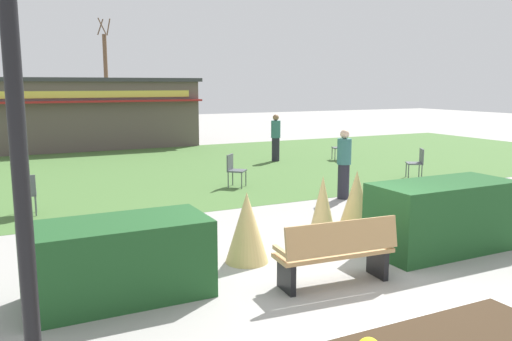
# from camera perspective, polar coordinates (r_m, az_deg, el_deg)

# --- Properties ---
(ground_plane) EXTENTS (80.00, 80.00, 0.00)m
(ground_plane) POSITION_cam_1_polar(r_m,az_deg,el_deg) (7.79, 8.65, -11.43)
(ground_plane) COLOR #999691
(lawn_patch) EXTENTS (36.00, 12.00, 0.01)m
(lawn_patch) POSITION_cam_1_polar(r_m,az_deg,el_deg) (17.15, -11.82, -0.03)
(lawn_patch) COLOR #446B33
(lawn_patch) RESTS_ON ground_plane
(park_bench) EXTENTS (1.73, 0.65, 0.95)m
(park_bench) POSITION_cam_1_polar(r_m,az_deg,el_deg) (7.34, 8.80, -8.79)
(park_bench) COLOR tan
(park_bench) RESTS_ON ground_plane
(hedge_left) EXTENTS (2.33, 1.10, 1.03)m
(hedge_left) POSITION_cam_1_polar(r_m,az_deg,el_deg) (7.06, -14.86, -9.46)
(hedge_left) COLOR #1E4C23
(hedge_left) RESTS_ON ground_plane
(hedge_right) EXTENTS (2.47, 1.10, 1.16)m
(hedge_right) POSITION_cam_1_polar(r_m,az_deg,el_deg) (9.25, 19.70, -4.75)
(hedge_right) COLOR #1E4C23
(hedge_right) RESTS_ON ground_plane
(ornamental_grass_behind_left) EXTENTS (0.68, 0.68, 1.12)m
(ornamental_grass_behind_left) POSITION_cam_1_polar(r_m,az_deg,el_deg) (8.16, -1.01, -6.23)
(ornamental_grass_behind_left) COLOR tan
(ornamental_grass_behind_left) RESTS_ON ground_plane
(ornamental_grass_behind_right) EXTENTS (0.52, 0.52, 1.00)m
(ornamental_grass_behind_right) POSITION_cam_1_polar(r_m,az_deg,el_deg) (9.81, 10.72, -4.08)
(ornamental_grass_behind_right) COLOR tan
(ornamental_grass_behind_right) RESTS_ON ground_plane
(ornamental_grass_behind_center) EXTENTS (0.52, 0.52, 1.17)m
(ornamental_grass_behind_center) POSITION_cam_1_polar(r_m,az_deg,el_deg) (9.36, 7.29, -4.10)
(ornamental_grass_behind_center) COLOR tan
(ornamental_grass_behind_center) RESTS_ON ground_plane
(ornamental_grass_behind_far) EXTENTS (0.71, 0.71, 1.20)m
(ornamental_grass_behind_far) POSITION_cam_1_polar(r_m,az_deg,el_deg) (9.82, 10.91, -3.46)
(ornamental_grass_behind_far) COLOR tan
(ornamental_grass_behind_far) RESTS_ON ground_plane
(lamppost_near) EXTENTS (0.36, 0.36, 4.02)m
(lamppost_near) POSITION_cam_1_polar(r_m,az_deg,el_deg) (3.94, -24.75, 5.40)
(lamppost_near) COLOR black
(lamppost_near) RESTS_ON ground_plane
(trash_bin) EXTENTS (0.52, 0.52, 0.94)m
(trash_bin) POSITION_cam_1_polar(r_m,az_deg,el_deg) (10.95, 19.65, -3.20)
(trash_bin) COLOR #2D4233
(trash_bin) RESTS_ON ground_plane
(food_kiosk) EXTENTS (9.43, 5.22, 3.03)m
(food_kiosk) POSITION_cam_1_polar(r_m,az_deg,el_deg) (24.84, -18.20, 6.10)
(food_kiosk) COLOR #594C47
(food_kiosk) RESTS_ON ground_plane
(cafe_chair_west) EXTENTS (0.62, 0.62, 0.89)m
(cafe_chair_west) POSITION_cam_1_polar(r_m,az_deg,el_deg) (14.09, -2.44, 0.30)
(cafe_chair_west) COLOR #4C5156
(cafe_chair_west) RESTS_ON ground_plane
(cafe_chair_east) EXTENTS (0.61, 0.61, 0.89)m
(cafe_chair_east) POSITION_cam_1_polar(r_m,az_deg,el_deg) (16.10, 17.24, 1.03)
(cafe_chair_east) COLOR #4C5156
(cafe_chair_east) RESTS_ON ground_plane
(cafe_chair_center) EXTENTS (0.56, 0.56, 0.89)m
(cafe_chair_center) POSITION_cam_1_polar(r_m,az_deg,el_deg) (19.43, 9.29, 2.70)
(cafe_chair_center) COLOR #4C5156
(cafe_chair_center) RESTS_ON ground_plane
(cafe_chair_north) EXTENTS (0.47, 0.47, 0.89)m
(cafe_chair_north) POSITION_cam_1_polar(r_m,az_deg,el_deg) (12.00, -23.95, -2.12)
(cafe_chair_north) COLOR #4C5156
(cafe_chair_north) RESTS_ON ground_plane
(person_strolling) EXTENTS (0.34, 0.34, 1.69)m
(person_strolling) POSITION_cam_1_polar(r_m,az_deg,el_deg) (18.83, 2.17, 3.63)
(person_strolling) COLOR #23232D
(person_strolling) RESTS_ON ground_plane
(person_standing) EXTENTS (0.34, 0.34, 1.69)m
(person_standing) POSITION_cam_1_polar(r_m,az_deg,el_deg) (12.77, 9.59, 0.74)
(person_standing) COLOR #23232D
(person_standing) RESTS_ON ground_plane
(parked_car_center_slot) EXTENTS (4.35, 2.37, 1.20)m
(parked_car_center_slot) POSITION_cam_1_polar(r_m,az_deg,el_deg) (32.18, -16.29, 5.27)
(parked_car_center_slot) COLOR #B7BABF
(parked_car_center_slot) RESTS_ON ground_plane
(tree_right_bg) EXTENTS (0.91, 0.96, 7.23)m
(tree_right_bg) POSITION_cam_1_polar(r_m,az_deg,el_deg) (38.44, -16.08, 9.78)
(tree_right_bg) COLOR brown
(tree_right_bg) RESTS_ON ground_plane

